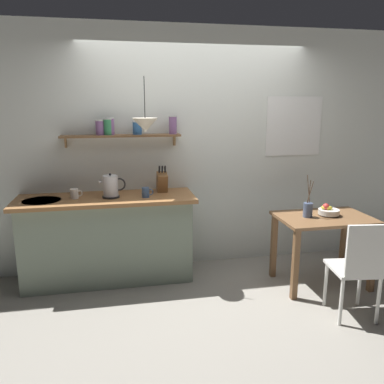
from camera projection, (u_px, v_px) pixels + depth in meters
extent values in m
plane|color=gray|center=(206.00, 284.00, 4.15)|extent=(14.00, 14.00, 0.00)
cube|color=silver|center=(211.00, 150.00, 4.51)|extent=(6.80, 0.10, 2.70)
cube|color=white|center=(294.00, 126.00, 4.58)|extent=(0.68, 0.01, 0.68)
cube|color=silver|center=(294.00, 126.00, 4.59)|extent=(0.62, 0.01, 0.62)
cube|color=gray|center=(108.00, 240.00, 4.17)|extent=(1.74, 0.52, 0.89)
cube|color=#9E6B3D|center=(106.00, 199.00, 4.05)|extent=(1.83, 0.63, 0.04)
cylinder|color=#B7BABF|center=(42.00, 201.00, 3.90)|extent=(0.38, 0.38, 0.01)
cube|color=brown|center=(121.00, 136.00, 4.12)|extent=(1.25, 0.18, 0.02)
cube|color=#99754C|center=(66.00, 142.00, 4.10)|extent=(0.02, 0.06, 0.12)
cube|color=#99754C|center=(174.00, 140.00, 4.32)|extent=(0.02, 0.06, 0.12)
cylinder|color=#7F5689|center=(100.00, 128.00, 4.06)|extent=(0.09, 0.09, 0.15)
cylinder|color=silver|center=(99.00, 120.00, 4.04)|extent=(0.09, 0.09, 0.01)
cylinder|color=#388E56|center=(109.00, 127.00, 4.08)|extent=(0.10, 0.10, 0.16)
cylinder|color=silver|center=(108.00, 119.00, 4.06)|extent=(0.11, 0.11, 0.01)
cylinder|color=#7F5689|center=(110.00, 127.00, 4.08)|extent=(0.09, 0.09, 0.17)
cylinder|color=silver|center=(109.00, 118.00, 4.06)|extent=(0.10, 0.10, 0.01)
cylinder|color=#3366A3|center=(137.00, 128.00, 4.14)|extent=(0.10, 0.10, 0.13)
cylinder|color=silver|center=(137.00, 122.00, 4.12)|extent=(0.10, 0.10, 0.01)
cylinder|color=#7F5689|center=(173.00, 125.00, 4.20)|extent=(0.08, 0.08, 0.18)
cylinder|color=silver|center=(173.00, 116.00, 4.18)|extent=(0.09, 0.09, 0.01)
cube|color=brown|center=(324.00, 218.00, 4.00)|extent=(0.94, 0.62, 0.03)
cube|color=brown|center=(295.00, 265.00, 3.76)|extent=(0.06, 0.06, 0.71)
cube|color=brown|center=(373.00, 258.00, 3.92)|extent=(0.06, 0.06, 0.71)
cube|color=brown|center=(274.00, 246.00, 4.26)|extent=(0.06, 0.06, 0.71)
cube|color=brown|center=(344.00, 241.00, 4.42)|extent=(0.06, 0.06, 0.71)
cube|color=white|center=(353.00, 269.00, 3.46)|extent=(0.44, 0.45, 0.03)
cube|color=white|center=(366.00, 251.00, 3.23)|extent=(0.34, 0.07, 0.45)
cylinder|color=white|center=(359.00, 283.00, 3.69)|extent=(0.03, 0.03, 0.43)
cylinder|color=white|center=(326.00, 284.00, 3.67)|extent=(0.03, 0.03, 0.43)
cylinder|color=white|center=(378.00, 301.00, 3.36)|extent=(0.03, 0.03, 0.43)
cylinder|color=white|center=(341.00, 302.00, 3.34)|extent=(0.03, 0.03, 0.43)
cylinder|color=silver|center=(328.00, 215.00, 4.03)|extent=(0.10, 0.10, 0.01)
cylinder|color=silver|center=(329.00, 212.00, 4.03)|extent=(0.21, 0.21, 0.05)
ellipsoid|color=yellow|center=(327.00, 208.00, 4.01)|extent=(0.13, 0.10, 0.04)
sphere|color=red|center=(326.00, 207.00, 4.02)|extent=(0.07, 0.07, 0.07)
cylinder|color=#475675|center=(308.00, 210.00, 3.97)|extent=(0.09, 0.09, 0.15)
cylinder|color=brown|center=(308.00, 189.00, 3.92)|extent=(0.06, 0.02, 0.29)
cylinder|color=brown|center=(309.00, 192.00, 3.92)|extent=(0.01, 0.03, 0.24)
cylinder|color=brown|center=(310.00, 192.00, 3.92)|extent=(0.06, 0.02, 0.22)
cylinder|color=black|center=(111.00, 197.00, 4.02)|extent=(0.18, 0.18, 0.02)
cylinder|color=silver|center=(111.00, 186.00, 3.99)|extent=(0.15, 0.15, 0.21)
sphere|color=black|center=(110.00, 174.00, 3.97)|extent=(0.02, 0.02, 0.02)
cone|color=silver|center=(101.00, 182.00, 3.97)|extent=(0.04, 0.04, 0.04)
torus|color=black|center=(119.00, 184.00, 4.01)|extent=(0.13, 0.02, 0.13)
cube|color=brown|center=(162.00, 182.00, 4.25)|extent=(0.11, 0.19, 0.22)
cylinder|color=black|center=(159.00, 169.00, 4.17)|extent=(0.02, 0.04, 0.08)
cylinder|color=black|center=(162.00, 169.00, 4.18)|extent=(0.02, 0.04, 0.08)
cylinder|color=black|center=(165.00, 169.00, 4.19)|extent=(0.02, 0.04, 0.08)
cylinder|color=white|center=(74.00, 194.00, 3.97)|extent=(0.08, 0.08, 0.10)
torus|color=white|center=(79.00, 193.00, 3.98)|extent=(0.07, 0.01, 0.07)
cylinder|color=#3D5B89|center=(146.00, 192.00, 4.02)|extent=(0.08, 0.08, 0.10)
torus|color=#3D5B89|center=(150.00, 192.00, 4.02)|extent=(0.07, 0.01, 0.07)
cylinder|color=black|center=(144.00, 97.00, 3.81)|extent=(0.01, 0.01, 0.40)
cone|color=beige|center=(145.00, 125.00, 3.87)|extent=(0.25, 0.25, 0.14)
sphere|color=white|center=(145.00, 130.00, 3.88)|extent=(0.04, 0.04, 0.04)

